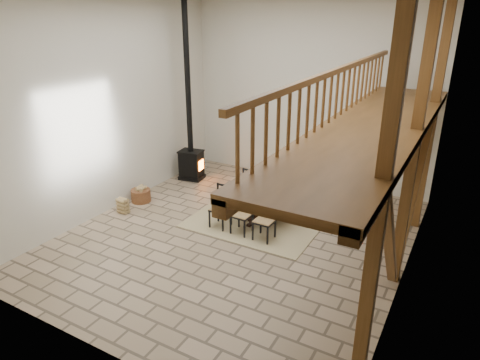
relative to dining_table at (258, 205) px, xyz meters
The scene contains 7 objects.
ground 1.00m from the dining_table, 92.70° to the right, with size 8.00×8.00×0.00m, color #9D8468.
room_shell 3.01m from the dining_table, 38.76° to the right, with size 7.02×8.02×5.01m.
rug 0.37m from the dining_table, 91.71° to the right, with size 3.00×2.50×0.02m, color tan.
dining_table is the anchor object (origin of this frame).
wood_stove 3.38m from the dining_table, 153.84° to the left, with size 0.74×0.61×5.00m.
log_basket 3.23m from the dining_table, behind, with size 0.51×0.51×0.42m.
log_stack 3.36m from the dining_table, 157.25° to the right, with size 0.28×0.19×0.39m.
Camera 1 is at (4.18, -7.32, 4.70)m, focal length 32.00 mm.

